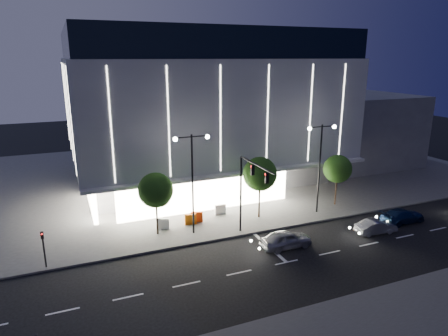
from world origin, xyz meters
TOP-DOWN VIEW (x-y plane):
  - ground at (0.00, 0.00)m, footprint 160.00×160.00m
  - sidewalk_museum at (5.00, 24.00)m, footprint 70.00×40.00m
  - museum at (2.98, 22.31)m, footprint 30.00×25.80m
  - annex_building at (26.00, 24.00)m, footprint 16.00×20.00m
  - traffic_mast at (1.00, 3.34)m, footprint 0.33×5.89m
  - street_lamp_west at (-3.00, 6.00)m, footprint 3.16×0.36m
  - street_lamp_east at (10.00, 6.00)m, footprint 3.16×0.36m
  - ped_signal_far at (-15.00, 4.50)m, footprint 0.22×0.24m
  - tree_left at (-5.97, 7.02)m, footprint 3.02×3.02m
  - tree_mid at (4.03, 7.02)m, footprint 3.25×3.25m
  - tree_right at (13.03, 7.02)m, footprint 2.91×2.91m
  - car_lead at (3.21, 0.67)m, footprint 4.35×1.77m
  - car_second at (12.05, 0.01)m, footprint 3.86×1.60m
  - car_third at (16.13, 0.96)m, footprint 4.60×1.96m
  - barrier_a at (-2.67, 7.87)m, footprint 1.12×0.36m
  - barrier_b at (-5.27, 7.84)m, footprint 1.10×0.69m
  - barrier_c at (-1.95, 8.18)m, footprint 1.12×0.62m
  - barrier_d at (0.79, 9.08)m, footprint 1.11×0.29m

SIDE VIEW (x-z plane):
  - ground at x=0.00m, z-range 0.00..0.00m
  - sidewalk_museum at x=5.00m, z-range 0.00..0.15m
  - car_second at x=12.05m, z-range 0.00..1.24m
  - barrier_a at x=-2.67m, z-range 0.15..1.15m
  - barrier_b at x=-5.27m, z-range 0.15..1.15m
  - barrier_c at x=-1.95m, z-range 0.15..1.15m
  - barrier_d at x=0.79m, z-range 0.15..1.15m
  - car_third at x=16.13m, z-range 0.00..1.32m
  - car_lead at x=3.21m, z-range 0.00..1.48m
  - ped_signal_far at x=-15.00m, z-range 0.39..3.39m
  - tree_right at x=13.03m, z-range 1.13..6.64m
  - tree_left at x=-5.97m, z-range 1.17..6.90m
  - tree_mid at x=4.03m, z-range 1.26..7.41m
  - annex_building at x=26.00m, z-range 0.00..10.00m
  - traffic_mast at x=1.00m, z-range 1.49..8.56m
  - street_lamp_west at x=-3.00m, z-range 1.46..10.46m
  - street_lamp_east at x=10.00m, z-range 1.46..10.46m
  - museum at x=2.98m, z-range 0.27..18.27m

